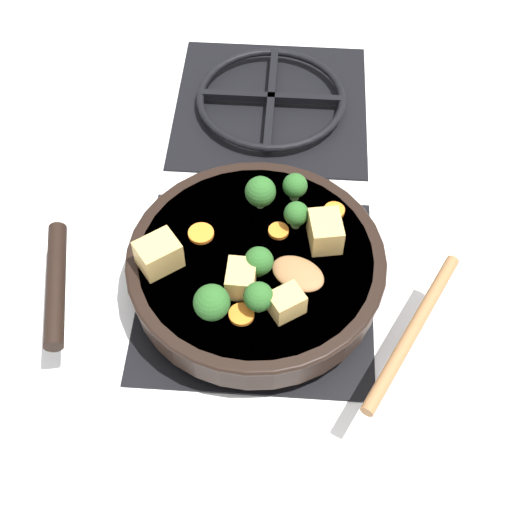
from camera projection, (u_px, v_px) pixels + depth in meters
name	position (u px, v px, depth m)	size (l,w,h in m)	color
ground_plane	(256.00, 289.00, 0.95)	(2.40, 2.40, 0.00)	white
front_burner_grate	(256.00, 284.00, 0.95)	(0.31, 0.31, 0.03)	black
rear_burner_grate	(271.00, 101.00, 1.16)	(0.31, 0.31, 0.03)	black
skillet_pan	(254.00, 266.00, 0.91)	(0.44, 0.33, 0.05)	black
wooden_spoon	(362.00, 305.00, 0.84)	(0.24, 0.22, 0.02)	olive
tofu_cube_center_large	(325.00, 231.00, 0.89)	(0.05, 0.04, 0.04)	tan
tofu_cube_near_handle	(286.00, 303.00, 0.83)	(0.04, 0.03, 0.03)	tan
tofu_cube_east_chunk	(241.00, 279.00, 0.85)	(0.04, 0.03, 0.03)	tan
tofu_cube_west_chunk	(158.00, 254.00, 0.87)	(0.05, 0.04, 0.04)	tan
broccoli_floret_near_spoon	(212.00, 303.00, 0.82)	(0.04, 0.04, 0.05)	#709956
broccoli_floret_center_top	(258.00, 192.00, 0.92)	(0.04, 0.04, 0.05)	#709956
broccoli_floret_east_rim	(259.00, 297.00, 0.83)	(0.04, 0.04, 0.04)	#709956
broccoli_floret_west_rim	(295.00, 186.00, 0.93)	(0.03, 0.03, 0.04)	#709956
broccoli_floret_north_edge	(259.00, 261.00, 0.86)	(0.04, 0.04, 0.04)	#709956
broccoli_floret_south_cluster	(296.00, 214.00, 0.90)	(0.03, 0.03, 0.04)	#709956
carrot_slice_orange_thin	(241.00, 315.00, 0.84)	(0.03, 0.03, 0.01)	orange
carrot_slice_near_center	(334.00, 210.00, 0.94)	(0.03, 0.03, 0.01)	orange
carrot_slice_edge_slice	(279.00, 231.00, 0.91)	(0.03, 0.03, 0.01)	orange
carrot_slice_under_broccoli	(201.00, 234.00, 0.91)	(0.03, 0.03, 0.01)	orange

